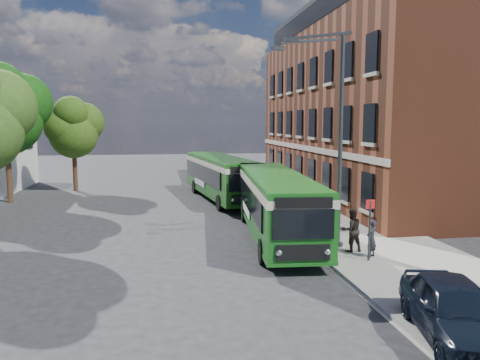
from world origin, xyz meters
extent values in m
plane|color=#29292B|center=(0.00, 0.00, 0.00)|extent=(120.00, 120.00, 0.00)
cube|color=gray|center=(7.00, 8.00, 0.07)|extent=(6.00, 48.00, 0.15)
cube|color=beige|center=(3.95, 8.00, 0.01)|extent=(0.12, 48.00, 0.01)
cube|color=brown|center=(14.00, 12.00, 6.00)|extent=(12.00, 26.00, 12.00)
cube|color=beige|center=(7.96, 12.00, 3.60)|extent=(0.12, 26.00, 0.35)
cube|color=black|center=(14.00, 12.00, 13.10)|extent=(10.80, 24.80, 2.20)
cube|color=black|center=(8.57, 12.00, 13.10)|extent=(0.08, 24.00, 1.40)
cylinder|color=#35373A|center=(-12.50, 13.00, 4.50)|extent=(0.10, 0.10, 9.00)
cube|color=red|center=(-12.05, 13.00, 8.60)|extent=(0.90, 0.02, 0.60)
cylinder|color=#35373A|center=(5.20, -2.00, 0.15)|extent=(0.44, 0.44, 0.30)
cylinder|color=#35373A|center=(5.20, -2.00, 4.50)|extent=(0.18, 0.18, 9.00)
cube|color=#35373A|center=(3.96, -2.60, 8.80)|extent=(2.58, 0.46, 0.37)
cube|color=#35373A|center=(3.96, -1.40, 8.80)|extent=(2.58, 0.46, 0.37)
cube|color=#35373A|center=(2.73, -3.08, 8.55)|extent=(0.55, 0.22, 0.16)
cube|color=#35373A|center=(2.73, -0.92, 8.55)|extent=(0.55, 0.22, 0.16)
cylinder|color=#35373A|center=(5.60, -4.20, 1.25)|extent=(0.08, 0.08, 2.50)
cube|color=red|center=(5.60, -4.20, 2.35)|extent=(0.35, 0.04, 0.35)
cube|color=#186119|center=(3.10, 0.77, 1.77)|extent=(3.48, 12.52, 2.45)
cube|color=#186119|center=(3.10, 0.77, 0.50)|extent=(3.52, 12.57, 0.14)
cube|color=black|center=(1.85, 1.17, 1.90)|extent=(0.92, 10.54, 1.10)
cube|color=black|center=(4.40, 0.97, 1.90)|extent=(0.92, 10.54, 1.10)
cube|color=beige|center=(3.10, 0.77, 2.60)|extent=(3.54, 12.59, 0.32)
cube|color=#186119|center=(3.10, 0.77, 2.96)|extent=(3.37, 12.42, 0.12)
cube|color=black|center=(2.60, -5.42, 1.95)|extent=(2.15, 0.25, 1.05)
cube|color=black|center=(2.60, -5.43, 2.70)|extent=(2.00, 0.24, 0.38)
cube|color=black|center=(2.60, -5.43, 0.95)|extent=(1.90, 0.23, 0.55)
sphere|color=silver|center=(1.75, -5.34, 0.95)|extent=(0.26, 0.26, 0.26)
sphere|color=silver|center=(3.45, -5.48, 0.95)|extent=(0.26, 0.26, 0.26)
cube|color=black|center=(3.59, 6.96, 2.00)|extent=(2.00, 0.24, 0.90)
cube|color=white|center=(1.89, 1.87, 1.15)|extent=(0.30, 3.19, 0.45)
cylinder|color=black|center=(1.58, -3.50, 0.50)|extent=(0.36, 1.02, 1.00)
cylinder|color=black|center=(3.91, -3.69, 0.50)|extent=(0.36, 1.02, 1.00)
cylinder|color=black|center=(2.20, 4.24, 0.50)|extent=(0.36, 1.02, 1.00)
cylinder|color=black|center=(4.53, 4.05, 0.50)|extent=(0.36, 1.02, 1.00)
cube|color=#1A5E15|center=(1.82, 12.04, 1.77)|extent=(4.14, 12.43, 2.45)
cube|color=#1A5E15|center=(1.82, 12.04, 0.50)|extent=(4.18, 12.47, 0.14)
cube|color=black|center=(0.51, 12.16, 1.90)|extent=(1.50, 10.31, 1.10)
cube|color=black|center=(3.05, 12.51, 1.90)|extent=(1.50, 10.31, 1.10)
cube|color=#F7F2CB|center=(1.82, 12.04, 2.60)|extent=(4.21, 12.49, 0.32)
cube|color=#1A5E15|center=(1.82, 12.04, 2.96)|extent=(4.03, 12.31, 0.12)
cube|color=black|center=(2.66, 5.97, 1.95)|extent=(2.14, 0.37, 1.05)
cube|color=black|center=(2.66, 5.96, 2.70)|extent=(1.99, 0.35, 0.38)
cube|color=black|center=(2.66, 5.96, 0.95)|extent=(1.89, 0.34, 0.55)
sphere|color=silver|center=(1.81, 5.86, 0.95)|extent=(0.26, 0.26, 0.26)
sphere|color=silver|center=(3.50, 6.09, 0.95)|extent=(0.26, 0.26, 0.26)
cube|color=black|center=(0.99, 18.11, 2.00)|extent=(1.99, 0.35, 0.90)
cube|color=white|center=(0.41, 12.85, 1.15)|extent=(0.48, 3.18, 0.45)
cylinder|color=black|center=(1.25, 7.62, 0.50)|extent=(0.41, 1.03, 1.00)
cylinder|color=black|center=(3.57, 7.94, 0.50)|extent=(0.41, 1.03, 1.00)
cylinder|color=black|center=(0.21, 15.15, 0.50)|extent=(0.41, 1.03, 1.00)
cylinder|color=black|center=(2.53, 15.47, 0.50)|extent=(0.41, 1.03, 1.00)
imported|color=black|center=(4.80, -10.78, 0.91)|extent=(2.78, 4.77, 1.53)
imported|color=black|center=(5.90, -3.76, 0.90)|extent=(0.65, 0.62, 1.50)
imported|color=black|center=(5.44, -2.86, 1.05)|extent=(0.94, 0.76, 1.80)
cylinder|color=#362413|center=(-12.47, 12.88, 1.99)|extent=(0.36, 0.36, 3.98)
sphere|color=#13400D|center=(-12.47, 12.88, 5.60)|extent=(4.70, 4.70, 4.70)
sphere|color=#13400D|center=(-11.57, 13.60, 6.78)|extent=(3.98, 3.98, 3.98)
cylinder|color=#362413|center=(-9.10, 18.00, 1.59)|extent=(0.36, 0.36, 3.19)
sphere|color=#2D4913|center=(-9.10, 18.00, 4.49)|extent=(3.77, 3.77, 3.77)
sphere|color=#2D4913|center=(-8.38, 18.58, 5.44)|extent=(3.19, 3.19, 3.19)
sphere|color=#2D4913|center=(-9.76, 17.49, 5.07)|extent=(2.90, 2.90, 2.90)
sphere|color=#2D4913|center=(-9.10, 17.28, 6.16)|extent=(2.61, 2.61, 2.61)
camera|label=1|loc=(-2.13, -20.66, 5.45)|focal=35.00mm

